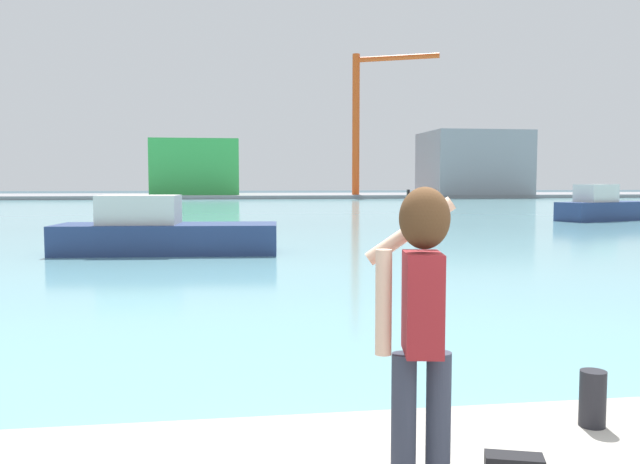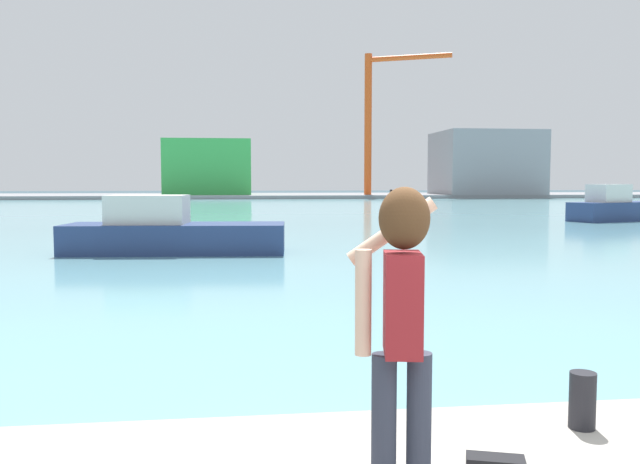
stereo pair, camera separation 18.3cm
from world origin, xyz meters
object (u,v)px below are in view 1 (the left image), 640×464
object	(u,v)px
warehouse_left	(196,167)
person_photographer	(421,309)
harbor_bollard	(593,399)
boat_moored	(162,233)
port_crane	(365,110)
warehouse_right	(473,163)
boat_moored_2	(603,208)

from	to	relation	value
warehouse_left	person_photographer	bearing A→B (deg)	-86.89
harbor_bollard	warehouse_left	bearing A→B (deg)	94.12
boat_moored	port_crane	xyz separation A→B (m)	(21.12, 67.16, 11.30)
boat_moored	warehouse_right	bearing A→B (deg)	66.32
harbor_bollard	boat_moored_2	bearing A→B (deg)	58.32
person_photographer	warehouse_left	bearing A→B (deg)	13.27
person_photographer	warehouse_left	xyz separation A→B (m)	(-4.95, 91.15, 2.65)
boat_moored_2	boat_moored	bearing A→B (deg)	-168.92
boat_moored	warehouse_right	distance (m)	78.82
warehouse_left	port_crane	world-z (taller)	port_crane
boat_moored	harbor_bollard	bearing A→B (deg)	-70.27
boat_moored	boat_moored_2	distance (m)	27.97
warehouse_left	harbor_bollard	bearing A→B (deg)	-85.88
boat_moored	boat_moored_2	world-z (taller)	boat_moored_2
person_photographer	port_crane	bearing A→B (deg)	-1.83
harbor_bollard	boat_moored_2	size ratio (longest dim) A/B	0.06
boat_moored_2	port_crane	distance (m)	54.08
boat_moored_2	warehouse_left	size ratio (longest dim) A/B	0.55
boat_moored_2	warehouse_left	bearing A→B (deg)	94.04
harbor_bollard	boat_moored_2	world-z (taller)	boat_moored_2
person_photographer	harbor_bollard	distance (m)	1.97
warehouse_left	port_crane	bearing A→B (deg)	-14.60
boat_moored_2	warehouse_right	distance (m)	56.66
boat_moored_2	harbor_bollard	bearing A→B (deg)	-141.43
port_crane	warehouse_left	bearing A→B (deg)	165.40
port_crane	boat_moored	bearing A→B (deg)	-107.46
person_photographer	boat_moored_2	xyz separation A→B (m)	(20.98, 32.33, -0.84)
boat_moored_2	port_crane	bearing A→B (deg)	73.39
warehouse_left	warehouse_right	xyz separation A→B (m)	(39.37, -3.94, 0.64)
warehouse_right	port_crane	world-z (taller)	port_crane
boat_moored	warehouse_left	world-z (taller)	warehouse_left
warehouse_right	port_crane	distance (m)	17.92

